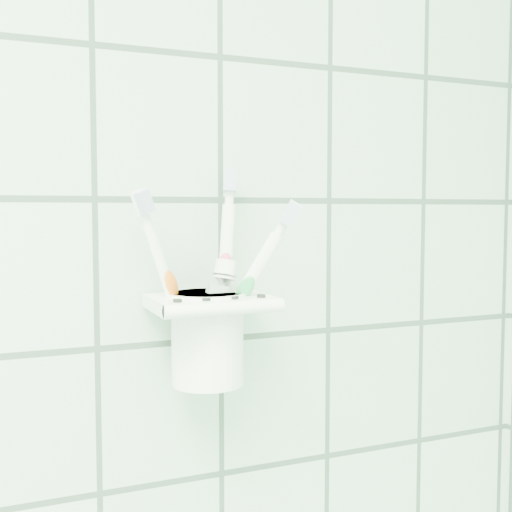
{
  "coord_description": "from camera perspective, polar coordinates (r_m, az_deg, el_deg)",
  "views": [
    {
      "loc": [
        0.44,
        0.53,
        1.39
      ],
      "look_at": [
        0.68,
        1.1,
        1.35
      ],
      "focal_mm": 45.0,
      "sensor_mm": 36.0,
      "label": 1
    }
  ],
  "objects": [
    {
      "name": "holder_bracket",
      "position": [
        0.66,
        -4.15,
        -4.25
      ],
      "size": [
        0.12,
        0.1,
        0.04
      ],
      "color": "white",
      "rests_on": "wall_back"
    },
    {
      "name": "toothpaste_tube",
      "position": [
        0.65,
        -4.25,
        -4.83
      ],
      "size": [
        0.05,
        0.03,
        0.13
      ],
      "rotation": [
        -0.11,
        0.21,
        0.01
      ],
      "color": "silver",
      "rests_on": "cup"
    },
    {
      "name": "toothbrush_orange",
      "position": [
        0.67,
        -5.52,
        -1.62
      ],
      "size": [
        0.09,
        0.06,
        0.2
      ],
      "rotation": [
        0.1,
        0.53,
        -0.39
      ],
      "color": "white",
      "rests_on": "cup"
    },
    {
      "name": "toothbrush_blue",
      "position": [
        0.67,
        -3.31,
        -1.21
      ],
      "size": [
        0.03,
        0.03,
        0.22
      ],
      "rotation": [
        -0.1,
        0.06,
        -0.38
      ],
      "color": "white",
      "rests_on": "cup"
    },
    {
      "name": "cup",
      "position": [
        0.67,
        -4.34,
        -6.96
      ],
      "size": [
        0.08,
        0.08,
        0.1
      ],
      "color": "white",
      "rests_on": "holder_bracket"
    },
    {
      "name": "toothbrush_pink",
      "position": [
        0.67,
        -5.25,
        -1.92
      ],
      "size": [
        0.07,
        0.03,
        0.2
      ],
      "rotation": [
        -0.08,
        -0.34,
        0.51
      ],
      "color": "white",
      "rests_on": "cup"
    }
  ]
}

